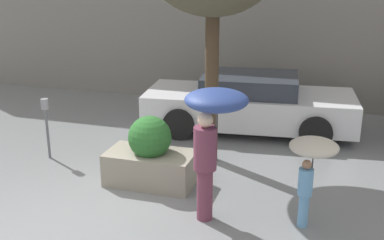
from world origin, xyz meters
name	(u,v)px	position (x,y,z in m)	size (l,w,h in m)	color
ground_plane	(93,211)	(0.00, 0.00, 0.00)	(40.00, 40.00, 0.00)	slate
planter_box	(150,157)	(0.49, 1.15, 0.48)	(1.48, 0.78, 1.19)	gray
person_adult	(212,123)	(1.78, 0.29, 1.48)	(0.88, 0.88, 1.96)	brown
person_child	(312,157)	(3.13, 0.52, 1.05)	(0.68, 0.68, 1.31)	#669ED1
parked_car_near	(249,104)	(1.57, 4.36, 0.61)	(4.71, 2.34, 1.26)	silver
parking_meter	(46,116)	(-1.78, 1.63, 0.85)	(0.14, 0.14, 1.18)	#595B60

